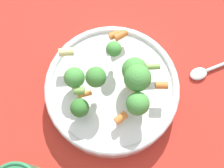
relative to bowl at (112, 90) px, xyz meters
name	(u,v)px	position (x,y,z in m)	size (l,w,h in m)	color
ground_plane	(112,94)	(0.00, 0.00, -0.03)	(3.00, 3.00, 0.00)	#B72D23
bowl	(112,90)	(0.00, 0.00, 0.00)	(0.25, 0.25, 0.05)	silver
pasta_salad	(121,79)	(0.01, -0.01, 0.06)	(0.18, 0.18, 0.08)	#8CB766
spoon	(217,66)	(0.21, -0.07, -0.02)	(0.19, 0.06, 0.01)	silver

